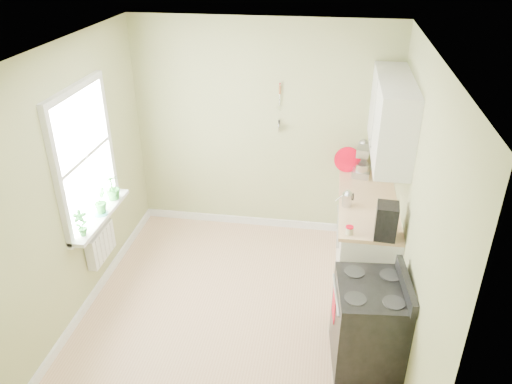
# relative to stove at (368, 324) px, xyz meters

# --- Properties ---
(floor) EXTENTS (3.20, 3.60, 0.02)m
(floor) POSITION_rel_stove_xyz_m (-1.28, 0.42, -0.44)
(floor) COLOR tan
(floor) RESTS_ON ground
(ceiling) EXTENTS (3.20, 3.60, 0.02)m
(ceiling) POSITION_rel_stove_xyz_m (-1.28, 0.42, 2.28)
(ceiling) COLOR white
(ceiling) RESTS_ON wall_back
(wall_back) EXTENTS (3.20, 0.02, 2.70)m
(wall_back) POSITION_rel_stove_xyz_m (-1.28, 2.23, 0.92)
(wall_back) COLOR tan
(wall_back) RESTS_ON floor
(wall_left) EXTENTS (0.02, 3.60, 2.70)m
(wall_left) POSITION_rel_stove_xyz_m (-2.89, 0.42, 0.92)
(wall_left) COLOR tan
(wall_left) RESTS_ON floor
(wall_right) EXTENTS (0.02, 3.60, 2.70)m
(wall_right) POSITION_rel_stove_xyz_m (0.33, 0.42, 0.92)
(wall_right) COLOR tan
(wall_right) RESTS_ON floor
(base_cabinets) EXTENTS (0.60, 1.60, 0.87)m
(base_cabinets) POSITION_rel_stove_xyz_m (0.02, 1.42, 0.00)
(base_cabinets) COLOR white
(base_cabinets) RESTS_ON floor
(countertop) EXTENTS (0.64, 1.60, 0.04)m
(countertop) POSITION_rel_stove_xyz_m (0.01, 1.42, 0.46)
(countertop) COLOR #E8BD8E
(countertop) RESTS_ON base_cabinets
(upper_cabinets) EXTENTS (0.35, 1.40, 0.80)m
(upper_cabinets) POSITION_rel_stove_xyz_m (0.15, 1.52, 1.42)
(upper_cabinets) COLOR white
(upper_cabinets) RESTS_ON wall_right
(window) EXTENTS (0.06, 1.14, 1.44)m
(window) POSITION_rel_stove_xyz_m (-2.86, 0.72, 1.12)
(window) COLOR white
(window) RESTS_ON wall_left
(window_sill) EXTENTS (0.18, 1.14, 0.04)m
(window_sill) POSITION_rel_stove_xyz_m (-2.79, 0.72, 0.45)
(window_sill) COLOR white
(window_sill) RESTS_ON wall_left
(radiator) EXTENTS (0.12, 0.50, 0.35)m
(radiator) POSITION_rel_stove_xyz_m (-2.82, 0.67, 0.12)
(radiator) COLOR white
(radiator) RESTS_ON wall_left
(wall_utensils) EXTENTS (0.02, 0.14, 0.58)m
(wall_utensils) POSITION_rel_stove_xyz_m (-1.08, 2.20, 1.13)
(wall_utensils) COLOR #E8BD8E
(wall_utensils) RESTS_ON wall_back
(stove) EXTENTS (0.67, 0.74, 0.97)m
(stove) POSITION_rel_stove_xyz_m (0.00, 0.00, 0.00)
(stove) COLOR black
(stove) RESTS_ON floor
(stand_mixer) EXTENTS (0.24, 0.36, 0.40)m
(stand_mixer) POSITION_rel_stove_xyz_m (-0.05, 2.10, 0.65)
(stand_mixer) COLOR #B2B2B7
(stand_mixer) RESTS_ON countertop
(kettle) EXTENTS (0.18, 0.11, 0.19)m
(kettle) POSITION_rel_stove_xyz_m (-0.23, 1.28, 0.57)
(kettle) COLOR silver
(kettle) RESTS_ON countertop
(coffee_maker) EXTENTS (0.22, 0.24, 0.35)m
(coffee_maker) POSITION_rel_stove_xyz_m (0.13, 0.72, 0.64)
(coffee_maker) COLOR black
(coffee_maker) RESTS_ON countertop
(red_tray) EXTENTS (0.32, 0.07, 0.32)m
(red_tray) POSITION_rel_stove_xyz_m (-0.23, 2.14, 0.63)
(red_tray) COLOR red
(red_tray) RESTS_ON countertop
(jar) EXTENTS (0.08, 0.08, 0.08)m
(jar) POSITION_rel_stove_xyz_m (-0.21, 0.72, 0.52)
(jar) COLOR beige
(jar) RESTS_ON countertop
(plant_a) EXTENTS (0.18, 0.16, 0.28)m
(plant_a) POSITION_rel_stove_xyz_m (-2.78, 0.30, 0.61)
(plant_a) COLOR #2C8030
(plant_a) RESTS_ON window_sill
(plant_b) EXTENTS (0.15, 0.17, 0.29)m
(plant_b) POSITION_rel_stove_xyz_m (-2.78, 0.75, 0.61)
(plant_b) COLOR #2C8030
(plant_b) RESTS_ON window_sill
(plant_c) EXTENTS (0.22, 0.22, 0.28)m
(plant_c) POSITION_rel_stove_xyz_m (-2.78, 1.06, 0.61)
(plant_c) COLOR #2C8030
(plant_c) RESTS_ON window_sill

